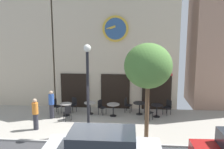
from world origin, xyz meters
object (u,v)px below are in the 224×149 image
cafe_chair_mid_row (127,104)px  street_tree (148,66)px  cafe_chair_facing_street (56,105)px  pedestrian_blue (51,104)px  cafe_table_near_curb (140,106)px  cafe_table_near_door (157,108)px  cafe_chair_outer (168,106)px  cafe_table_center_right (113,107)px  cafe_chair_left_end (101,106)px  cafe_table_center_left (90,106)px  cafe_chair_corner (148,112)px  pedestrian_orange (35,114)px  cafe_table_rightmost (66,107)px  cafe_chair_facing_wall (68,112)px  street_lamp (88,90)px  cafe_chair_near_lamp (73,103)px

cafe_chair_mid_row → street_tree: bearing=-75.4°
cafe_chair_facing_street → pedestrian_blue: 0.95m
cafe_table_near_curb → cafe_table_near_door: (1.02, -0.37, -0.03)m
street_tree → cafe_table_near_curb: size_ratio=5.77×
cafe_table_near_curb → cafe_chair_facing_street: cafe_chair_facing_street is taller
cafe_table_near_curb → cafe_chair_outer: cafe_chair_outer is taller
cafe_table_center_right → cafe_chair_left_end: cafe_chair_left_end is taller
cafe_chair_facing_street → pedestrian_blue: size_ratio=0.54×
cafe_chair_outer → pedestrian_blue: bearing=-170.0°
street_tree → cafe_table_center_left: size_ratio=6.20×
cafe_chair_corner → cafe_chair_left_end: 2.93m
cafe_chair_mid_row → pedestrian_orange: 5.71m
cafe_chair_mid_row → pedestrian_orange: bearing=-145.6°
cafe_chair_left_end → pedestrian_orange: bearing=-139.7°
cafe_table_rightmost → cafe_table_near_door: cafe_table_rightmost is taller
cafe_chair_facing_wall → pedestrian_blue: (-1.03, 0.30, 0.33)m
cafe_chair_facing_street → street_tree: bearing=-30.9°
cafe_chair_facing_street → cafe_chair_left_end: bearing=0.6°
pedestrian_blue → pedestrian_orange: same height
cafe_table_near_curb → cafe_chair_mid_row: 0.87m
street_tree → cafe_table_near_door: (0.78, 3.09, -2.98)m
street_lamp → pedestrian_blue: size_ratio=2.69×
street_tree → cafe_table_near_door: size_ratio=6.07×
pedestrian_blue → cafe_table_near_curb: bearing=12.0°
cafe_chair_facing_wall → cafe_chair_mid_row: bearing=28.2°
street_lamp → pedestrian_orange: bearing=171.2°
pedestrian_blue → pedestrian_orange: (-0.29, -1.72, 0.00)m
street_lamp → cafe_chair_outer: size_ratio=4.99×
street_tree → pedestrian_blue: (-5.42, 2.36, -2.65)m
cafe_table_center_right → cafe_chair_facing_wall: (-2.55, -0.97, -0.02)m
street_tree → cafe_chair_facing_street: (-5.44, 3.25, -2.98)m
street_lamp → cafe_table_rightmost: bearing=124.8°
cafe_table_center_right → cafe_chair_near_lamp: cafe_chair_near_lamp is taller
cafe_chair_mid_row → cafe_chair_left_end: 1.69m
cafe_table_rightmost → cafe_table_center_right: size_ratio=0.99×
pedestrian_blue → cafe_chair_facing_street: bearing=91.4°
cafe_chair_left_end → street_tree: bearing=-51.6°
cafe_table_center_left → cafe_chair_facing_street: size_ratio=0.82×
street_tree → pedestrian_orange: street_tree is taller
cafe_table_center_right → cafe_chair_facing_wall: bearing=-159.2°
street_tree → cafe_chair_left_end: bearing=128.4°
cafe_table_near_curb → cafe_chair_facing_street: bearing=-177.6°
cafe_table_rightmost → street_lamp: bearing=-55.2°
cafe_table_center_right → cafe_chair_near_lamp: 2.67m
street_lamp → cafe_chair_mid_row: (1.83, 3.67, -1.75)m
street_lamp → cafe_chair_facing_wall: size_ratio=4.99×
cafe_table_center_left → pedestrian_orange: bearing=-132.5°
cafe_table_rightmost → cafe_table_center_right: (2.86, 0.16, 0.01)m
cafe_table_center_left → cafe_chair_outer: size_ratio=0.82×
cafe_chair_facing_street → pedestrian_orange: (-0.27, -2.60, 0.33)m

